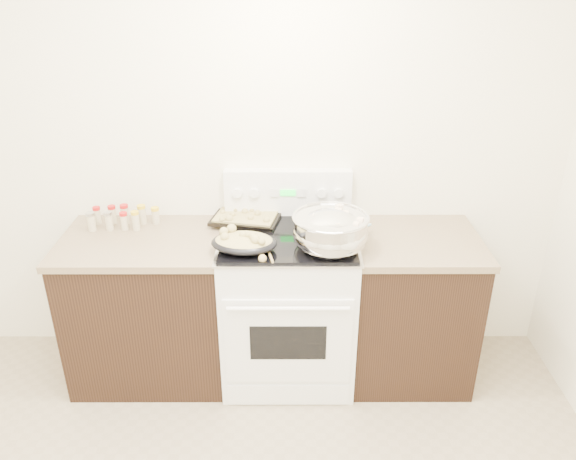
{
  "coord_description": "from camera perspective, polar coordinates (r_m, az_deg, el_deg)",
  "views": [
    {
      "loc": [
        0.35,
        -1.41,
        2.35
      ],
      "look_at": [
        0.35,
        1.37,
        1.0
      ],
      "focal_mm": 35.0,
      "sensor_mm": 36.0,
      "label": 1
    }
  ],
  "objects": [
    {
      "name": "roasting_pan",
      "position": [
        2.99,
        -4.52,
        -1.2
      ],
      "size": [
        0.38,
        0.28,
        0.11
      ],
      "color": "black",
      "rests_on": "kitchen_range"
    },
    {
      "name": "spice_jars",
      "position": [
        3.44,
        -16.54,
        1.24
      ],
      "size": [
        0.4,
        0.15,
        0.12
      ],
      "color": "#BFB28C",
      "rests_on": "counter_left"
    },
    {
      "name": "wooden_spoon",
      "position": [
        2.93,
        -2.4,
        -2.53
      ],
      "size": [
        0.08,
        0.28,
        0.04
      ],
      "color": "tan",
      "rests_on": "kitchen_range"
    },
    {
      "name": "counter_right",
      "position": [
        3.49,
        12.19,
        -7.54
      ],
      "size": [
        0.73,
        0.67,
        0.92
      ],
      "color": "black",
      "rests_on": "ground"
    },
    {
      "name": "counter_left",
      "position": [
        3.51,
        -13.81,
        -7.51
      ],
      "size": [
        0.93,
        0.67,
        0.92
      ],
      "color": "black",
      "rests_on": "ground"
    },
    {
      "name": "mixing_bowl",
      "position": [
        3.0,
        4.33,
        -0.15
      ],
      "size": [
        0.44,
        0.44,
        0.24
      ],
      "color": "silver",
      "rests_on": "kitchen_range"
    },
    {
      "name": "baking_sheet",
      "position": [
        3.35,
        -4.32,
        1.32
      ],
      "size": [
        0.44,
        0.35,
        0.06
      ],
      "color": "black",
      "rests_on": "kitchen_range"
    },
    {
      "name": "room_shell",
      "position": [
        1.59,
        -12.66,
        1.25
      ],
      "size": [
        4.1,
        3.6,
        2.75
      ],
      "color": "white",
      "rests_on": "ground"
    },
    {
      "name": "kitchen_range",
      "position": [
        3.39,
        -0.0,
        -7.37
      ],
      "size": [
        0.78,
        0.73,
        1.22
      ],
      "color": "white",
      "rests_on": "ground"
    },
    {
      "name": "blue_ladle",
      "position": [
        3.07,
        6.31,
        -0.84
      ],
      "size": [
        0.19,
        0.24,
        0.1
      ],
      "color": "#9DD0EA",
      "rests_on": "kitchen_range"
    }
  ]
}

